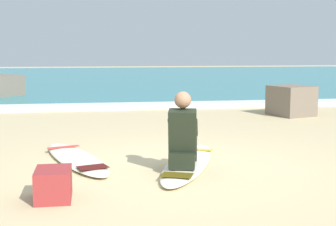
{
  "coord_description": "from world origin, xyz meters",
  "views": [
    {
      "loc": [
        -1.08,
        -6.0,
        1.52
      ],
      "look_at": [
        0.08,
        1.31,
        0.55
      ],
      "focal_mm": 51.07,
      "sensor_mm": 36.0,
      "label": 1
    }
  ],
  "objects_px": {
    "surfboard_main": "(188,163)",
    "beach_bag": "(53,184)",
    "shoreline_rock": "(291,101)",
    "surfer_seated": "(183,137)",
    "surfboard_spare_near": "(76,158)"
  },
  "relations": [
    {
      "from": "surfboard_main",
      "to": "shoreline_rock",
      "type": "xyz_separation_m",
      "value": [
        3.37,
        4.45,
        0.31
      ]
    },
    {
      "from": "surfboard_main",
      "to": "surfboard_spare_near",
      "type": "relative_size",
      "value": 1.05
    },
    {
      "from": "beach_bag",
      "to": "surfboard_main",
      "type": "bearing_deg",
      "value": 36.4
    },
    {
      "from": "surfer_seated",
      "to": "shoreline_rock",
      "type": "bearing_deg",
      "value": 53.6
    },
    {
      "from": "surfboard_spare_near",
      "to": "shoreline_rock",
      "type": "distance_m",
      "value": 6.26
    },
    {
      "from": "surfer_seated",
      "to": "beach_bag",
      "type": "xyz_separation_m",
      "value": [
        -1.53,
        -0.92,
        -0.28
      ]
    },
    {
      "from": "surfboard_spare_near",
      "to": "surfer_seated",
      "type": "bearing_deg",
      "value": -31.06
    },
    {
      "from": "surfer_seated",
      "to": "shoreline_rock",
      "type": "xyz_separation_m",
      "value": [
        3.51,
        4.75,
        -0.09
      ]
    },
    {
      "from": "surfboard_main",
      "to": "beach_bag",
      "type": "bearing_deg",
      "value": -143.6
    },
    {
      "from": "surfboard_main",
      "to": "surfer_seated",
      "type": "height_order",
      "value": "surfer_seated"
    },
    {
      "from": "shoreline_rock",
      "to": "beach_bag",
      "type": "distance_m",
      "value": 7.59
    },
    {
      "from": "surfer_seated",
      "to": "beach_bag",
      "type": "height_order",
      "value": "surfer_seated"
    },
    {
      "from": "surfboard_main",
      "to": "beach_bag",
      "type": "height_order",
      "value": "beach_bag"
    },
    {
      "from": "surfer_seated",
      "to": "surfboard_main",
      "type": "bearing_deg",
      "value": 66.01
    },
    {
      "from": "shoreline_rock",
      "to": "beach_bag",
      "type": "xyz_separation_m",
      "value": [
        -5.03,
        -5.68,
        -0.19
      ]
    }
  ]
}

